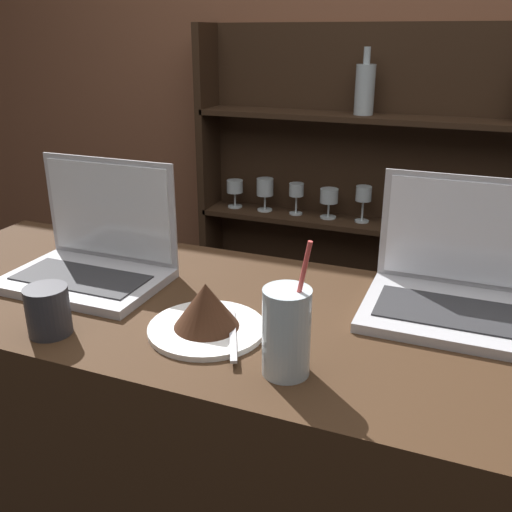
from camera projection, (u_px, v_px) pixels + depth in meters
back_wall at (408, 97)px, 2.08m from camera, size 7.00×0.06×2.70m
back_shelf at (365, 232)px, 2.24m from camera, size 1.32×0.18×1.60m
laptop_near at (94, 253)px, 1.18m from camera, size 0.32×0.22×0.24m
laptop_far at (464, 285)px, 1.04m from camera, size 0.34×0.24×0.24m
cake_plate at (206, 312)px, 0.97m from camera, size 0.20×0.20×0.09m
water_glass at (287, 332)px, 0.84m from camera, size 0.07×0.07×0.22m
coffee_cup at (48, 311)px, 0.96m from camera, size 0.07×0.07×0.08m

